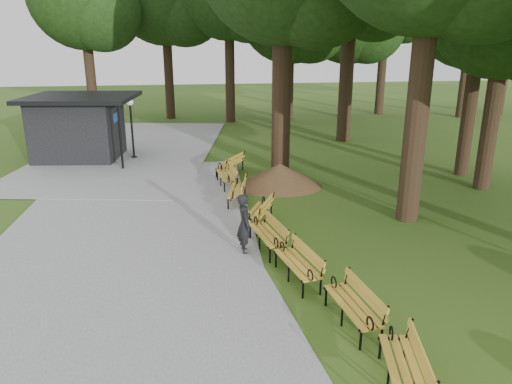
{
  "coord_description": "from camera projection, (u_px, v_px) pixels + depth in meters",
  "views": [
    {
      "loc": [
        -1.94,
        -11.18,
        5.66
      ],
      "look_at": [
        0.06,
        2.81,
        1.1
      ],
      "focal_mm": 34.01,
      "sensor_mm": 36.0,
      "label": 1
    }
  ],
  "objects": [
    {
      "name": "bench_7",
      "position": [
        230.0,
        164.0,
        20.71
      ],
      "size": [
        1.55,
        1.95,
        0.88
      ],
      "primitive_type": null,
      "rotation": [
        0.0,
        0.0,
        -2.13
      ],
      "color": "gold",
      "rests_on": "ground"
    },
    {
      "name": "bench_4",
      "position": [
        258.0,
        212.0,
        15.05
      ],
      "size": [
        1.37,
        1.99,
        0.88
      ],
      "primitive_type": null,
      "rotation": [
        0.0,
        0.0,
        -2.0
      ],
      "color": "gold",
      "rests_on": "ground"
    },
    {
      "name": "bench_6",
      "position": [
        226.0,
        176.0,
        18.97
      ],
      "size": [
        0.82,
        1.95,
        0.88
      ],
      "primitive_type": null,
      "rotation": [
        0.0,
        0.0,
        -1.48
      ],
      "color": "gold",
      "rests_on": "ground"
    },
    {
      "name": "bench_5",
      "position": [
        237.0,
        191.0,
        17.15
      ],
      "size": [
        1.01,
        1.99,
        0.88
      ],
      "primitive_type": null,
      "rotation": [
        0.0,
        0.0,
        -1.77
      ],
      "color": "gold",
      "rests_on": "ground"
    },
    {
      "name": "person",
      "position": [
        245.0,
        224.0,
        13.03
      ],
      "size": [
        0.45,
        0.64,
        1.68
      ],
      "primitive_type": "imported",
      "rotation": [
        0.0,
        0.0,
        1.65
      ],
      "color": "black",
      "rests_on": "ground"
    },
    {
      "name": "bench_0",
      "position": [
        403.0,
        368.0,
        7.99
      ],
      "size": [
        1.04,
        1.99,
        0.88
      ],
      "primitive_type": null,
      "rotation": [
        0.0,
        0.0,
        -1.79
      ],
      "color": "gold",
      "rests_on": "ground"
    },
    {
      "name": "bench_1",
      "position": [
        353.0,
        306.0,
        9.83
      ],
      "size": [
        0.87,
        1.97,
        0.88
      ],
      "primitive_type": null,
      "rotation": [
        0.0,
        0.0,
        -1.44
      ],
      "color": "gold",
      "rests_on": "ground"
    },
    {
      "name": "kiosk",
      "position": [
        78.0,
        127.0,
        23.04
      ],
      "size": [
        5.33,
        4.78,
        3.03
      ],
      "primitive_type": null,
      "rotation": [
        0.0,
        0.0,
        -0.12
      ],
      "color": "black",
      "rests_on": "ground"
    },
    {
      "name": "bench_3",
      "position": [
        267.0,
        235.0,
        13.35
      ],
      "size": [
        0.98,
        1.99,
        0.88
      ],
      "primitive_type": null,
      "rotation": [
        0.0,
        0.0,
        -1.38
      ],
      "color": "gold",
      "rests_on": "ground"
    },
    {
      "name": "bench_2",
      "position": [
        297.0,
        264.0,
        11.64
      ],
      "size": [
        1.01,
        1.99,
        0.88
      ],
      "primitive_type": null,
      "rotation": [
        0.0,
        0.0,
        -1.37
      ],
      "color": "gold",
      "rests_on": "ground"
    },
    {
      "name": "lawn_tree_1",
      "position": [
        509.0,
        0.0,
        16.78
      ],
      "size": [
        5.52,
        5.52,
        9.65
      ],
      "color": "black",
      "rests_on": "ground"
    },
    {
      "name": "dirt_mound",
      "position": [
        280.0,
        175.0,
        19.0
      ],
      "size": [
        2.83,
        2.83,
        0.92
      ],
      "primitive_type": "cone",
      "color": "#47301C",
      "rests_on": "ground"
    },
    {
      "name": "ground",
      "position": [
        269.0,
        265.0,
        12.53
      ],
      "size": [
        100.0,
        100.0,
        0.0
      ],
      "primitive_type": "plane",
      "color": "#305117",
      "rests_on": "ground"
    },
    {
      "name": "lamp_post",
      "position": [
        131.0,
        115.0,
        22.85
      ],
      "size": [
        0.32,
        0.32,
        2.87
      ],
      "color": "black",
      "rests_on": "ground"
    },
    {
      "name": "path",
      "position": [
        124.0,
        229.0,
        14.81
      ],
      "size": [
        12.0,
        38.0,
        0.06
      ],
      "primitive_type": "cube",
      "color": "gray",
      "rests_on": "ground"
    }
  ]
}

